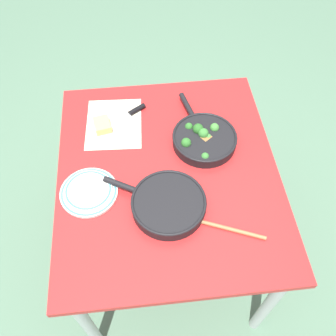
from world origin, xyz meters
The scene contains 9 objects.
ground_plane centered at (0.00, 0.00, 0.00)m, with size 14.00×14.00×0.00m, color #51755B.
dining_table_red centered at (0.00, 0.00, 0.68)m, with size 1.06×0.91×0.78m.
skillet_broccoli centered at (0.13, -0.17, 0.80)m, with size 0.42×0.28×0.08m.
skillet_eggs centered at (-0.17, 0.02, 0.80)m, with size 0.29×0.39×0.05m.
wooden_spoon centered at (-0.26, -0.11, 0.78)m, with size 0.17×0.36×0.02m.
parchment_sheet centered at (0.29, 0.22, 0.78)m, with size 0.32×0.27×0.00m.
grater_knife centered at (0.33, 0.15, 0.78)m, with size 0.17×0.24×0.02m.
cheese_block centered at (0.27, 0.27, 0.79)m, with size 0.10×0.08×0.04m.
dinner_plate_stack centered at (-0.07, 0.32, 0.79)m, with size 0.23×0.23×0.03m.
Camera 1 is at (-0.89, 0.10, 2.05)m, focal length 40.00 mm.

